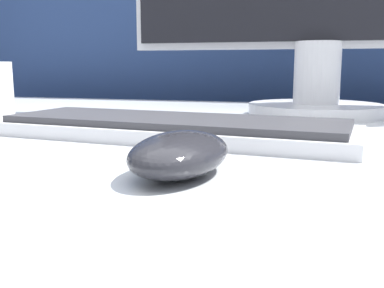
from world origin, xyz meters
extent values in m
cube|color=navy|center=(0.00, 0.70, 0.66)|extent=(5.00, 0.03, 1.33)
ellipsoid|color=#232328|center=(0.03, -0.14, 0.76)|extent=(0.08, 0.12, 0.03)
cube|color=silver|center=(-0.04, 0.04, 0.76)|extent=(0.44, 0.18, 0.02)
cube|color=#38383D|center=(-0.04, 0.04, 0.77)|extent=(0.41, 0.16, 0.01)
cylinder|color=silver|center=(0.12, 0.32, 0.76)|extent=(0.22, 0.22, 0.02)
cylinder|color=silver|center=(0.12, 0.32, 0.82)|extent=(0.08, 0.08, 0.10)
camera|label=1|loc=(0.13, -0.46, 0.83)|focal=42.00mm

